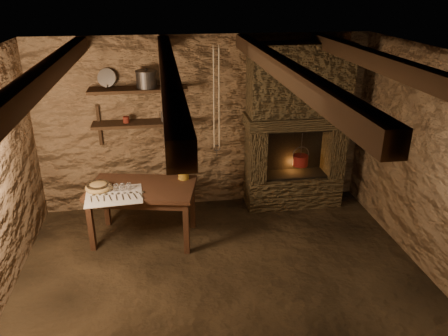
{
  "coord_description": "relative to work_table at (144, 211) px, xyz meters",
  "views": [
    {
      "loc": [
        -0.58,
        -3.74,
        3.02
      ],
      "look_at": [
        0.11,
        0.9,
        1.0
      ],
      "focal_mm": 35.0,
      "sensor_mm": 36.0,
      "label": 1
    }
  ],
  "objects": [
    {
      "name": "floor",
      "position": [
        0.86,
        -1.12,
        -0.39
      ],
      "size": [
        4.5,
        4.5,
        0.0
      ],
      "primitive_type": "plane",
      "color": "black",
      "rests_on": "ground"
    },
    {
      "name": "back_wall",
      "position": [
        0.86,
        0.88,
        0.81
      ],
      "size": [
        4.5,
        0.04,
        2.4
      ],
      "primitive_type": "cube",
      "color": "brown",
      "rests_on": "floor"
    },
    {
      "name": "right_wall",
      "position": [
        3.11,
        -1.12,
        0.81
      ],
      "size": [
        0.04,
        4.0,
        2.4
      ],
      "primitive_type": "cube",
      "color": "brown",
      "rests_on": "floor"
    },
    {
      "name": "ceiling",
      "position": [
        0.86,
        -1.12,
        2.01
      ],
      "size": [
        4.5,
        4.0,
        0.04
      ],
      "primitive_type": "cube",
      "color": "black",
      "rests_on": "back_wall"
    },
    {
      "name": "beam_far_left",
      "position": [
        -0.64,
        -1.12,
        1.92
      ],
      "size": [
        0.14,
        3.95,
        0.16
      ],
      "primitive_type": "cube",
      "color": "black",
      "rests_on": "ceiling"
    },
    {
      "name": "beam_mid_left",
      "position": [
        0.36,
        -1.12,
        1.92
      ],
      "size": [
        0.14,
        3.95,
        0.16
      ],
      "primitive_type": "cube",
      "color": "black",
      "rests_on": "ceiling"
    },
    {
      "name": "beam_mid_right",
      "position": [
        1.36,
        -1.12,
        1.92
      ],
      "size": [
        0.14,
        3.95,
        0.16
      ],
      "primitive_type": "cube",
      "color": "black",
      "rests_on": "ceiling"
    },
    {
      "name": "beam_far_right",
      "position": [
        2.36,
        -1.12,
        1.92
      ],
      "size": [
        0.14,
        3.95,
        0.16
      ],
      "primitive_type": "cube",
      "color": "black",
      "rests_on": "ceiling"
    },
    {
      "name": "shelf_lower",
      "position": [
        0.01,
        0.72,
        0.91
      ],
      "size": [
        1.25,
        0.3,
        0.04
      ],
      "primitive_type": "cube",
      "color": "black",
      "rests_on": "back_wall"
    },
    {
      "name": "shelf_upper",
      "position": [
        0.01,
        0.72,
        1.36
      ],
      "size": [
        1.25,
        0.3,
        0.04
      ],
      "primitive_type": "cube",
      "color": "black",
      "rests_on": "back_wall"
    },
    {
      "name": "hearth",
      "position": [
        2.11,
        0.64,
        0.84
      ],
      "size": [
        1.43,
        0.51,
        2.3
      ],
      "color": "#3C301E",
      "rests_on": "floor"
    },
    {
      "name": "work_table",
      "position": [
        0.0,
        0.0,
        0.0
      ],
      "size": [
        1.39,
        0.97,
        0.73
      ],
      "rotation": [
        0.0,
        0.0,
        -0.2
      ],
      "color": "black",
      "rests_on": "floor"
    },
    {
      "name": "linen_cloth",
      "position": [
        -0.31,
        -0.21,
        0.34
      ],
      "size": [
        0.68,
        0.56,
        0.01
      ],
      "primitive_type": "cube",
      "rotation": [
        0.0,
        0.0,
        0.07
      ],
      "color": "beige",
      "rests_on": "work_table"
    },
    {
      "name": "pewter_cutlery_row",
      "position": [
        -0.31,
        -0.24,
        0.35
      ],
      "size": [
        0.55,
        0.24,
        0.01
      ],
      "primitive_type": null,
      "rotation": [
        0.0,
        0.0,
        0.07
      ],
      "color": "gray",
      "rests_on": "linen_cloth"
    },
    {
      "name": "drinking_glasses",
      "position": [
        -0.29,
        -0.09,
        0.38
      ],
      "size": [
        0.21,
        0.06,
        0.08
      ],
      "primitive_type": null,
      "color": "white",
      "rests_on": "linen_cloth"
    },
    {
      "name": "stoneware_jug",
      "position": [
        0.52,
        0.15,
        0.54
      ],
      "size": [
        0.18,
        0.18,
        0.49
      ],
      "rotation": [
        0.0,
        0.0,
        -0.37
      ],
      "color": "#AF7F21",
      "rests_on": "work_table"
    },
    {
      "name": "wooden_bowl",
      "position": [
        -0.5,
        -0.03,
        0.37
      ],
      "size": [
        0.41,
        0.41,
        0.11
      ],
      "primitive_type": "ellipsoid",
      "rotation": [
        0.0,
        0.0,
        -0.36
      ],
      "color": "olive",
      "rests_on": "work_table"
    },
    {
      "name": "iron_stockpot",
      "position": [
        0.13,
        0.72,
        1.48
      ],
      "size": [
        0.31,
        0.31,
        0.2
      ],
      "primitive_type": "cylinder",
      "rotation": [
        0.0,
        0.0,
        -0.2
      ],
      "color": "#292624",
      "rests_on": "shelf_upper"
    },
    {
      "name": "tin_pan",
      "position": [
        -0.37,
        0.82,
        1.5
      ],
      "size": [
        0.26,
        0.16,
        0.24
      ],
      "primitive_type": "cylinder",
      "rotation": [
        1.26,
        0.0,
        -0.25
      ],
      "color": "gray",
      "rests_on": "shelf_upper"
    },
    {
      "name": "small_kettle",
      "position": [
        0.33,
        0.72,
        0.98
      ],
      "size": [
        0.14,
        0.11,
        0.15
      ],
      "primitive_type": null,
      "rotation": [
        0.0,
        0.0,
        0.01
      ],
      "color": "gray",
      "rests_on": "shelf_lower"
    },
    {
      "name": "rusty_tin",
      "position": [
        -0.17,
        0.72,
        0.97
      ],
      "size": [
        0.08,
        0.08,
        0.08
      ],
      "primitive_type": "cylinder",
      "rotation": [
        0.0,
        0.0,
        0.0
      ],
      "color": "#5C1A12",
      "rests_on": "shelf_lower"
    },
    {
      "name": "red_pot",
      "position": [
        2.19,
        0.6,
        0.31
      ],
      "size": [
        0.26,
        0.26,
        0.54
      ],
      "rotation": [
        0.0,
        0.0,
        -0.25
      ],
      "color": "maroon",
      "rests_on": "hearth"
    },
    {
      "name": "hanging_ropes",
      "position": [
        0.91,
        -0.07,
        1.41
      ],
      "size": [
        0.08,
        0.08,
        1.2
      ],
      "primitive_type": null,
      "color": "beige",
      "rests_on": "ceiling"
    }
  ]
}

